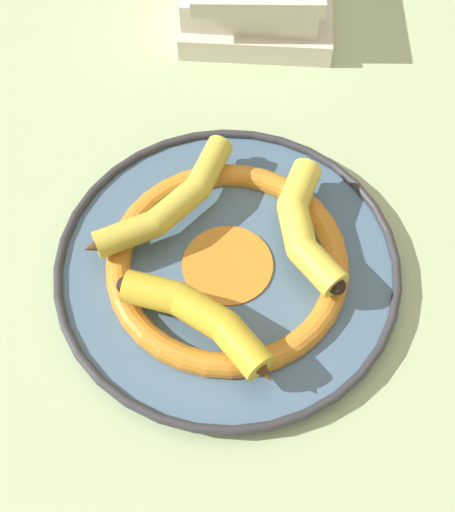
{
  "coord_description": "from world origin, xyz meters",
  "views": [
    {
      "loc": [
        -0.41,
        -0.05,
        0.69
      ],
      "look_at": [
        -0.03,
        0.01,
        0.03
      ],
      "focal_mm": 50.0,
      "sensor_mm": 36.0,
      "label": 1
    }
  ],
  "objects_px": {
    "banana_a": "(304,224)",
    "banana_c": "(170,204)",
    "banana_b": "(201,318)",
    "decorative_bowl": "(228,265)"
  },
  "relations": [
    {
      "from": "banana_b",
      "to": "banana_c",
      "type": "bearing_deg",
      "value": -41.44
    },
    {
      "from": "banana_a",
      "to": "banana_c",
      "type": "height_order",
      "value": "banana_a"
    },
    {
      "from": "decorative_bowl",
      "to": "banana_b",
      "type": "bearing_deg",
      "value": 171.91
    },
    {
      "from": "banana_a",
      "to": "banana_b",
      "type": "height_order",
      "value": "same"
    },
    {
      "from": "banana_a",
      "to": "banana_c",
      "type": "distance_m",
      "value": 0.15
    },
    {
      "from": "decorative_bowl",
      "to": "banana_c",
      "type": "height_order",
      "value": "banana_c"
    },
    {
      "from": "decorative_bowl",
      "to": "banana_b",
      "type": "xyz_separation_m",
      "value": [
        -0.08,
        0.01,
        0.04
      ]
    },
    {
      "from": "decorative_bowl",
      "to": "banana_a",
      "type": "xyz_separation_m",
      "value": [
        0.04,
        -0.08,
        0.04
      ]
    },
    {
      "from": "banana_b",
      "to": "banana_c",
      "type": "height_order",
      "value": "banana_b"
    },
    {
      "from": "banana_a",
      "to": "banana_b",
      "type": "relative_size",
      "value": 0.97
    }
  ]
}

